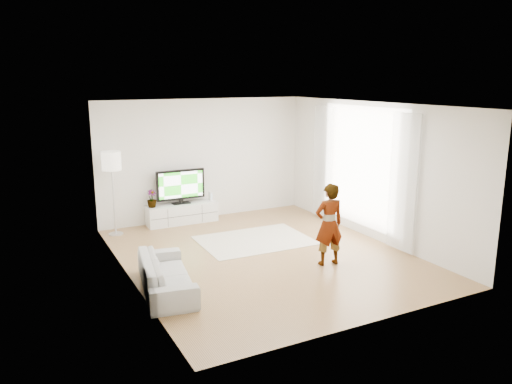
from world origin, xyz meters
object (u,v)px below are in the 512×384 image
media_console (182,213)px  rug (255,240)px  sofa (166,274)px  floor_lamp (111,165)px  player (329,224)px  television (181,185)px

media_console → rug: media_console is taller
rug → sofa: size_ratio=1.21×
rug → floor_lamp: 3.35m
media_console → player: bearing=-68.7°
player → floor_lamp: 4.69m
rug → sofa: sofa is taller
television → sofa: size_ratio=0.61×
television → rug: television is taller
sofa → player: bearing=-85.7°
player → sofa: size_ratio=0.80×
player → floor_lamp: bearing=-43.1°
television → floor_lamp: floor_lamp is taller
media_console → television: television is taller
television → player: 4.00m
rug → media_console: bearing=115.3°
rug → player: player is taller
sofa → television: bearing=-13.3°
sofa → floor_lamp: bearing=11.1°
television → sofa: bearing=-112.6°
player → media_console: bearing=-62.1°
television → player: (1.45, -3.73, -0.13)m
rug → sofa: (-2.35, -1.54, 0.26)m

